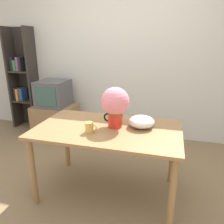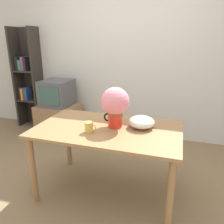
% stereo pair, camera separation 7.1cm
% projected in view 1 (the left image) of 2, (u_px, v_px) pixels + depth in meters
% --- Properties ---
extents(ground_plane, '(12.00, 12.00, 0.00)m').
position_uv_depth(ground_plane, '(87.00, 193.00, 2.33)').
color(ground_plane, '#7F6647').
extents(wall_back, '(8.00, 0.05, 2.60)m').
position_uv_depth(wall_back, '(123.00, 57.00, 3.48)').
color(wall_back, silver).
rests_on(wall_back, ground_plane).
extents(table, '(1.41, 0.84, 0.74)m').
position_uv_depth(table, '(108.00, 137.00, 2.17)').
color(table, olive).
rests_on(table, ground_plane).
extents(flower_vase, '(0.27, 0.27, 0.40)m').
position_uv_depth(flower_vase, '(115.00, 104.00, 2.09)').
color(flower_vase, red).
rests_on(flower_vase, table).
extents(coffee_mug, '(0.11, 0.08, 0.10)m').
position_uv_depth(coffee_mug, '(90.00, 127.00, 2.02)').
color(coffee_mug, gold).
rests_on(coffee_mug, table).
extents(white_bowl, '(0.25, 0.25, 0.12)m').
position_uv_depth(white_bowl, '(141.00, 122.00, 2.14)').
color(white_bowl, silver).
rests_on(white_bowl, table).
extents(tv_stand, '(0.67, 0.51, 0.52)m').
position_uv_depth(tv_stand, '(56.00, 121.00, 3.69)').
color(tv_stand, '#8E6B47').
rests_on(tv_stand, ground_plane).
extents(tv_set, '(0.46, 0.49, 0.42)m').
position_uv_depth(tv_set, '(53.00, 93.00, 3.54)').
color(tv_set, '#4C4C51').
rests_on(tv_set, tv_stand).
extents(bookshelf, '(0.46, 0.30, 1.78)m').
position_uv_depth(bookshelf, '(23.00, 79.00, 3.92)').
color(bookshelf, '#2D2823').
rests_on(bookshelf, ground_plane).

